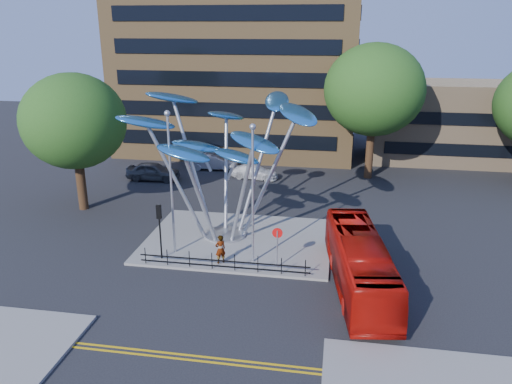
% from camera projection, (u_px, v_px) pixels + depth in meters
% --- Properties ---
extents(ground, '(120.00, 120.00, 0.00)m').
position_uv_depth(ground, '(234.00, 288.00, 27.03)').
color(ground, black).
rests_on(ground, ground).
extents(traffic_island, '(12.00, 9.00, 0.15)m').
position_uv_depth(traffic_island, '(238.00, 240.00, 32.76)').
color(traffic_island, slate).
rests_on(traffic_island, ground).
extents(double_yellow_near, '(40.00, 0.12, 0.01)m').
position_uv_depth(double_yellow_near, '(205.00, 357.00, 21.42)').
color(double_yellow_near, gold).
rests_on(double_yellow_near, ground).
extents(double_yellow_far, '(40.00, 0.12, 0.01)m').
position_uv_depth(double_yellow_far, '(204.00, 361.00, 21.14)').
color(double_yellow_far, gold).
rests_on(double_yellow_far, ground).
extents(brick_tower, '(25.00, 15.00, 30.00)m').
position_uv_depth(brick_tower, '(240.00, 9.00, 53.02)').
color(brick_tower, olive).
rests_on(brick_tower, ground).
extents(low_building_near, '(15.00, 8.00, 8.00)m').
position_uv_depth(low_building_near, '(447.00, 122.00, 51.22)').
color(low_building_near, tan).
rests_on(low_building_near, ground).
extents(tree_right, '(8.80, 8.80, 12.11)m').
position_uv_depth(tree_right, '(374.00, 90.00, 43.72)').
color(tree_right, black).
rests_on(tree_right, ground).
extents(tree_left, '(7.60, 7.60, 10.32)m').
position_uv_depth(tree_left, '(74.00, 122.00, 36.39)').
color(tree_left, black).
rests_on(tree_left, ground).
extents(leaf_sculpture, '(12.72, 9.54, 9.51)m').
position_uv_depth(leaf_sculpture, '(223.00, 136.00, 31.38)').
color(leaf_sculpture, '#9EA0A5').
rests_on(leaf_sculpture, traffic_island).
extents(street_lamp_left, '(0.36, 0.36, 8.80)m').
position_uv_depth(street_lamp_left, '(171.00, 171.00, 29.28)').
color(street_lamp_left, '#9EA0A5').
rests_on(street_lamp_left, traffic_island).
extents(street_lamp_right, '(0.36, 0.36, 8.30)m').
position_uv_depth(street_lamp_right, '(253.00, 182.00, 28.11)').
color(street_lamp_right, '#9EA0A5').
rests_on(street_lamp_right, traffic_island).
extents(traffic_light_island, '(0.28, 0.18, 3.42)m').
position_uv_depth(traffic_light_island, '(159.00, 220.00, 29.31)').
color(traffic_light_island, black).
rests_on(traffic_light_island, traffic_island).
extents(no_entry_sign_island, '(0.60, 0.10, 2.45)m').
position_uv_depth(no_entry_sign_island, '(277.00, 241.00, 28.48)').
color(no_entry_sign_island, '#9EA0A5').
rests_on(no_entry_sign_island, traffic_island).
extents(pedestrian_railing_front, '(10.00, 0.06, 1.00)m').
position_uv_depth(pedestrian_railing_front, '(223.00, 263.00, 28.59)').
color(pedestrian_railing_front, black).
rests_on(pedestrian_railing_front, traffic_island).
extents(red_bus, '(3.94, 10.77, 2.93)m').
position_uv_depth(red_bus, '(359.00, 263.00, 26.66)').
color(red_bus, '#A70D07').
rests_on(red_bus, ground).
extents(pedestrian, '(0.77, 0.72, 1.77)m').
position_uv_depth(pedestrian, '(220.00, 249.00, 29.24)').
color(pedestrian, gray).
rests_on(pedestrian, traffic_island).
extents(parked_car_left, '(4.84, 1.98, 1.64)m').
position_uv_depth(parked_car_left, '(153.00, 171.00, 45.36)').
color(parked_car_left, '#44484D').
rests_on(parked_car_left, ground).
extents(parked_car_mid, '(4.82, 2.06, 1.54)m').
position_uv_depth(parked_car_mid, '(213.00, 162.00, 48.70)').
color(parked_car_mid, '#A6A7AD').
rests_on(parked_car_mid, ground).
extents(parked_car_right, '(4.56, 2.31, 1.27)m').
position_uv_depth(parked_car_right, '(255.00, 172.00, 45.90)').
color(parked_car_right, silver).
rests_on(parked_car_right, ground).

